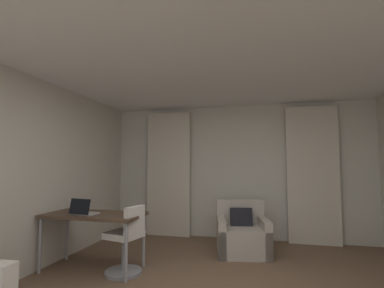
# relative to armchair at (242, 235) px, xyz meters

# --- Properties ---
(wall_window) EXTENTS (5.12, 0.06, 2.60)m
(wall_window) POSITION_rel_armchair_xyz_m (-0.14, 0.90, 1.02)
(wall_window) COLOR beige
(wall_window) RESTS_ON ground
(ceiling) EXTENTS (5.12, 6.12, 0.06)m
(ceiling) POSITION_rel_armchair_xyz_m (-0.14, -2.13, 2.35)
(ceiling) COLOR white
(ceiling) RESTS_ON wall_left
(curtain_left_panel) EXTENTS (0.90, 0.06, 2.50)m
(curtain_left_panel) POSITION_rel_armchair_xyz_m (-1.51, 0.77, 0.97)
(curtain_left_panel) COLOR beige
(curtain_left_panel) RESTS_ON ground
(curtain_right_panel) EXTENTS (0.90, 0.06, 2.50)m
(curtain_right_panel) POSITION_rel_armchair_xyz_m (1.24, 0.77, 0.97)
(curtain_right_panel) COLOR beige
(curtain_right_panel) RESTS_ON ground
(armchair) EXTENTS (0.93, 0.90, 0.82)m
(armchair) POSITION_rel_armchair_xyz_m (0.00, 0.00, 0.00)
(armchair) COLOR #B2A899
(armchair) RESTS_ON ground
(desk) EXTENTS (1.34, 0.64, 0.75)m
(desk) POSITION_rel_armchair_xyz_m (-1.93, -1.20, 0.41)
(desk) COLOR #4C3828
(desk) RESTS_ON ground
(desk_chair) EXTENTS (0.48, 0.48, 0.88)m
(desk_chair) POSITION_rel_armchair_xyz_m (-1.43, -1.23, 0.11)
(desk_chair) COLOR gray
(desk_chair) RESTS_ON ground
(laptop) EXTENTS (0.35, 0.29, 0.22)m
(laptop) POSITION_rel_armchair_xyz_m (-2.02, -1.32, 0.52)
(laptop) COLOR #ADADB2
(laptop) RESTS_ON desk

